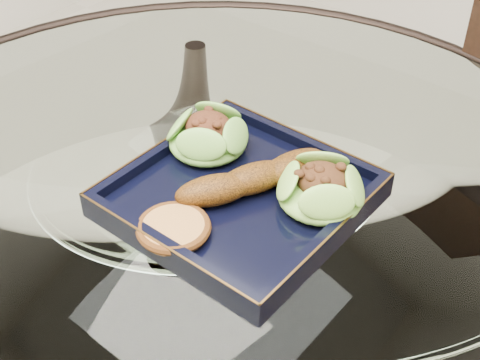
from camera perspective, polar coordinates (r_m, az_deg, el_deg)
The scene contains 6 objects.
dining_table at distance 0.96m, azimuth -2.47°, elevation -8.31°, with size 1.13×1.13×0.77m.
navy_plate at distance 0.82m, azimuth 0.00°, elevation -1.64°, with size 0.27×0.27×0.02m, color black.
lettuce_wrap_left at distance 0.87m, azimuth -2.78°, elevation 3.64°, with size 0.10×0.10×0.04m, color #4C9029.
lettuce_wrap_right at distance 0.79m, azimuth 6.89°, elevation -0.96°, with size 0.10×0.10×0.04m, color #639E2E.
roasted_plantain at distance 0.80m, azimuth 1.21°, elevation 0.15°, with size 0.19×0.04×0.04m, color #68370B.
crumb_patty at distance 0.76m, azimuth -5.69°, elevation -4.18°, with size 0.07×0.07×0.01m, color #C37A41.
Camera 1 is at (0.45, -0.48, 1.30)m, focal length 50.00 mm.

